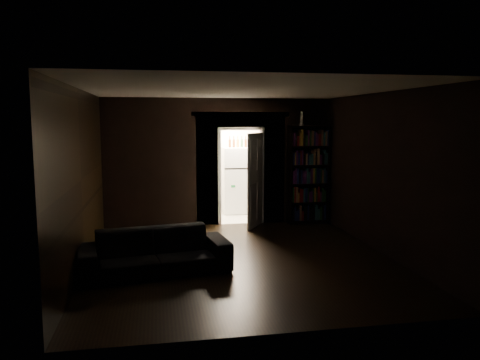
% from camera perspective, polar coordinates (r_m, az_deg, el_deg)
% --- Properties ---
extents(ground, '(5.50, 5.50, 0.00)m').
position_cam_1_polar(ground, '(7.92, 0.10, -9.72)').
color(ground, black).
rests_on(ground, ground).
extents(room_walls, '(5.02, 5.61, 2.84)m').
position_cam_1_polar(room_walls, '(8.65, -1.23, 3.09)').
color(room_walls, black).
rests_on(room_walls, ground).
extents(kitchen_alcove, '(2.20, 1.80, 2.60)m').
position_cam_1_polar(kitchen_alcove, '(11.53, -0.87, 1.78)').
color(kitchen_alcove, beige).
rests_on(kitchen_alcove, ground).
extents(sofa, '(2.37, 1.32, 0.86)m').
position_cam_1_polar(sofa, '(7.30, -10.31, -7.79)').
color(sofa, black).
rests_on(sofa, ground).
extents(bookshelf, '(0.90, 0.33, 2.20)m').
position_cam_1_polar(bookshelf, '(10.62, 8.30, 0.64)').
color(bookshelf, black).
rests_on(bookshelf, ground).
extents(refrigerator, '(0.92, 0.88, 1.65)m').
position_cam_1_polar(refrigerator, '(11.75, -0.36, -0.00)').
color(refrigerator, white).
rests_on(refrigerator, ground).
extents(door, '(0.49, 0.75, 2.05)m').
position_cam_1_polar(door, '(10.13, 1.87, -0.04)').
color(door, white).
rests_on(door, ground).
extents(figurine, '(0.14, 0.14, 0.32)m').
position_cam_1_polar(figurine, '(10.53, 7.50, 7.45)').
color(figurine, white).
rests_on(figurine, bookshelf).
extents(bottles, '(0.70, 0.26, 0.28)m').
position_cam_1_polar(bottles, '(11.61, -0.03, 4.70)').
color(bottles, black).
rests_on(bottles, refrigerator).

